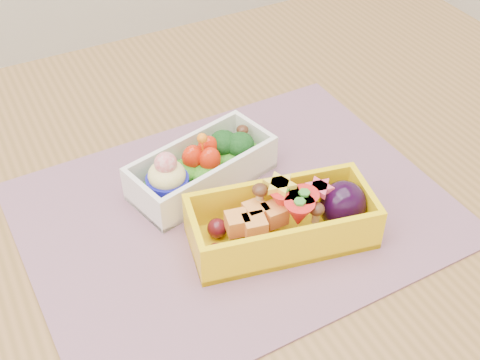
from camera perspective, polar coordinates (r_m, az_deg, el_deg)
name	(u,v)px	position (r m, az deg, el deg)	size (l,w,h in m)	color
table	(194,270)	(0.77, -4.16, -8.10)	(1.20, 0.80, 0.75)	brown
placemat	(236,211)	(0.69, -0.36, -2.86)	(0.45, 0.34, 0.00)	#82595E
bento_white	(201,167)	(0.71, -3.51, 1.14)	(0.18, 0.11, 0.07)	white
bento_yellow	(286,219)	(0.64, 4.17, -3.56)	(0.20, 0.12, 0.06)	yellow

